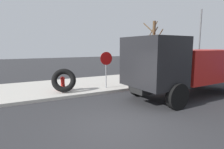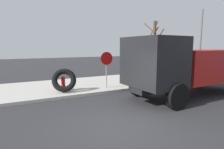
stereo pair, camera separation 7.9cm
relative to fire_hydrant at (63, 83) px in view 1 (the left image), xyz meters
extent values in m
plane|color=#2D2D30|center=(0.60, -5.20, -0.58)|extent=(80.00, 80.00, 0.00)
cube|color=#BCB7AD|center=(0.60, 1.30, -0.50)|extent=(36.00, 5.00, 0.15)
cylinder|color=red|center=(0.00, 0.01, -0.12)|extent=(0.21, 0.21, 0.62)
sphere|color=red|center=(0.00, 0.01, 0.25)|extent=(0.25, 0.25, 0.25)
cylinder|color=red|center=(0.00, -0.18, -0.04)|extent=(0.10, 0.17, 0.10)
cylinder|color=red|center=(0.00, 0.20, -0.04)|extent=(0.10, 0.17, 0.10)
cylinder|color=red|center=(0.00, -0.18, -0.12)|extent=(0.12, 0.17, 0.12)
torus|color=black|center=(-0.03, -0.37, 0.22)|extent=(1.44, 1.09, 1.30)
cylinder|color=gray|center=(2.45, -0.44, 0.64)|extent=(0.06, 0.06, 2.13)
cylinder|color=red|center=(2.45, -0.48, 1.32)|extent=(0.76, 0.02, 0.76)
cube|color=red|center=(6.82, -3.53, 1.02)|extent=(4.91, 2.72, 1.60)
cube|color=black|center=(3.22, -3.70, 1.32)|extent=(2.11, 2.59, 2.20)
cube|color=black|center=(5.72, -3.58, 0.09)|extent=(7.03, 1.22, 0.24)
cylinder|color=black|center=(3.48, -4.94, -0.03)|extent=(1.11, 0.35, 1.10)
cylinder|color=black|center=(3.36, -2.44, -0.03)|extent=(1.11, 0.35, 1.10)
cylinder|color=black|center=(7.96, -2.23, -0.03)|extent=(1.11, 0.35, 1.10)
cylinder|color=#4C3823|center=(6.32, -0.08, 1.65)|extent=(0.20, 0.20, 4.15)
cylinder|color=#4C3823|center=(5.82, -0.11, 3.24)|extent=(0.13, 1.05, 0.76)
cylinder|color=#4C3823|center=(6.73, -0.14, 2.78)|extent=(0.20, 0.89, 0.83)
cylinder|color=#4C3823|center=(6.44, 0.26, 3.11)|extent=(0.76, 0.33, 1.34)
cylinder|color=#4C3823|center=(6.48, 0.11, 2.91)|extent=(0.48, 0.41, 0.93)
cylinder|color=#595B5E|center=(10.43, -0.57, 2.18)|extent=(0.12, 0.12, 5.22)
camera|label=1|loc=(-2.41, -10.19, 1.99)|focal=29.94mm
camera|label=2|loc=(-2.34, -10.23, 1.99)|focal=29.94mm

